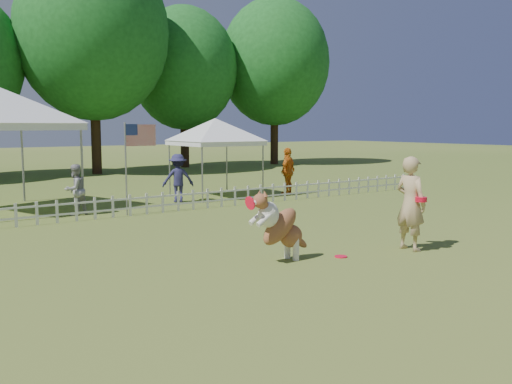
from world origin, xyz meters
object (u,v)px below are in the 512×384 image
(dog, at_px, (281,226))
(frisbee_on_turf, at_px, (341,256))
(spectator_b, at_px, (178,178))
(handler, at_px, (411,203))
(spectator_c, at_px, (288,171))
(canopy_tent_right, at_px, (215,159))
(spectator_a, at_px, (75,190))
(flag_pole, at_px, (126,169))
(canopy_tent_left, at_px, (3,151))

(dog, xyz_separation_m, frisbee_on_turf, (1.15, -0.40, -0.65))
(spectator_b, bearing_deg, handler, 112.84)
(dog, distance_m, spectator_c, 10.23)
(dog, relative_size, spectator_c, 0.78)
(frisbee_on_turf, distance_m, spectator_c, 9.90)
(handler, relative_size, canopy_tent_right, 0.70)
(spectator_c, bearing_deg, spectator_a, -25.47)
(canopy_tent_right, bearing_deg, frisbee_on_turf, -106.30)
(handler, height_order, canopy_tent_right, canopy_tent_right)
(handler, height_order, spectator_b, handler)
(spectator_b, relative_size, spectator_c, 0.93)
(flag_pole, bearing_deg, handler, -70.83)
(spectator_a, xyz_separation_m, spectator_b, (3.63, 0.76, 0.07))
(spectator_c, bearing_deg, dog, 23.27)
(handler, relative_size, canopy_tent_left, 0.54)
(handler, relative_size, spectator_b, 1.20)
(dog, xyz_separation_m, flag_pole, (-0.10, 6.81, 0.63))
(spectator_a, bearing_deg, spectator_b, 166.90)
(flag_pole, distance_m, spectator_b, 2.99)
(dog, distance_m, spectator_a, 7.76)
(handler, distance_m, spectator_c, 9.42)
(handler, height_order, dog, handler)
(frisbee_on_turf, bearing_deg, canopy_tent_left, 110.96)
(handler, height_order, flag_pole, flag_pole)
(spectator_c, bearing_deg, canopy_tent_left, -37.68)
(canopy_tent_right, height_order, spectator_a, canopy_tent_right)
(frisbee_on_turf, bearing_deg, dog, 160.86)
(canopy_tent_right, bearing_deg, handler, -96.83)
(handler, bearing_deg, canopy_tent_right, -8.15)
(dog, xyz_separation_m, spectator_a, (-1.25, 7.66, 0.05))
(dog, distance_m, canopy_tent_right, 9.86)
(canopy_tent_right, height_order, flag_pole, canopy_tent_right)
(frisbee_on_turf, height_order, canopy_tent_left, canopy_tent_left)
(canopy_tent_right, height_order, spectator_c, canopy_tent_right)
(canopy_tent_right, relative_size, spectator_c, 1.58)
(spectator_c, bearing_deg, flag_pole, -17.98)
(handler, distance_m, dog, 2.84)
(handler, relative_size, frisbee_on_turf, 7.84)
(spectator_b, bearing_deg, canopy_tent_left, 7.35)
(handler, bearing_deg, frisbee_on_turf, 77.74)
(dog, relative_size, canopy_tent_right, 0.49)
(canopy_tent_right, xyz_separation_m, spectator_a, (-5.39, -1.26, -0.63))
(flag_pole, bearing_deg, dog, -90.51)
(dog, height_order, flag_pole, flag_pole)
(canopy_tent_right, distance_m, spectator_c, 2.68)
(canopy_tent_right, relative_size, spectator_a, 1.88)
(canopy_tent_left, relative_size, spectator_b, 2.22)
(canopy_tent_left, height_order, canopy_tent_right, canopy_tent_left)
(canopy_tent_right, bearing_deg, spectator_b, -162.45)
(flag_pole, relative_size, spectator_c, 1.52)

